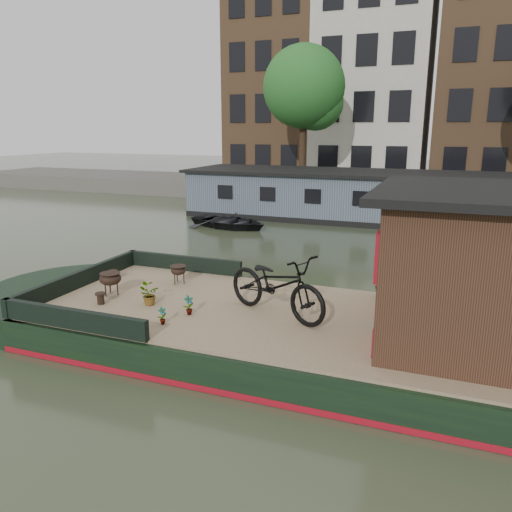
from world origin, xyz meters
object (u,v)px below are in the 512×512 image
(bicycle, at_px, (276,284))
(dinghy, at_px, (229,218))
(cabin, at_px, (507,269))
(potted_plant_a, at_px, (189,305))
(brazier_front, at_px, (111,284))
(brazier_rear, at_px, (178,275))

(bicycle, xyz_separation_m, dinghy, (-5.56, 10.34, -0.88))
(cabin, xyz_separation_m, dinghy, (-9.22, 10.26, -1.52))
(bicycle, height_order, potted_plant_a, bicycle)
(brazier_front, bearing_deg, potted_plant_a, -11.94)
(cabin, height_order, brazier_rear, cabin)
(cabin, distance_m, bicycle, 3.71)
(bicycle, bearing_deg, brazier_front, 115.67)
(brazier_rear, relative_size, dinghy, 0.12)
(brazier_rear, bearing_deg, dinghy, 107.64)
(cabin, xyz_separation_m, brazier_front, (-7.16, -0.21, -1.00))
(bicycle, relative_size, brazier_rear, 5.52)
(brazier_rear, distance_m, dinghy, 9.78)
(potted_plant_a, height_order, brazier_front, brazier_front)
(cabin, height_order, dinghy, cabin)
(dinghy, bearing_deg, brazier_front, -154.46)
(brazier_front, xyz_separation_m, dinghy, (-2.06, 10.47, -0.53))
(potted_plant_a, bearing_deg, brazier_front, 168.06)
(cabin, bearing_deg, dinghy, 131.95)
(brazier_front, bearing_deg, brazier_rear, 52.35)
(cabin, relative_size, brazier_front, 8.60)
(brazier_front, distance_m, brazier_rear, 1.47)
(potted_plant_a, height_order, dinghy, potted_plant_a)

